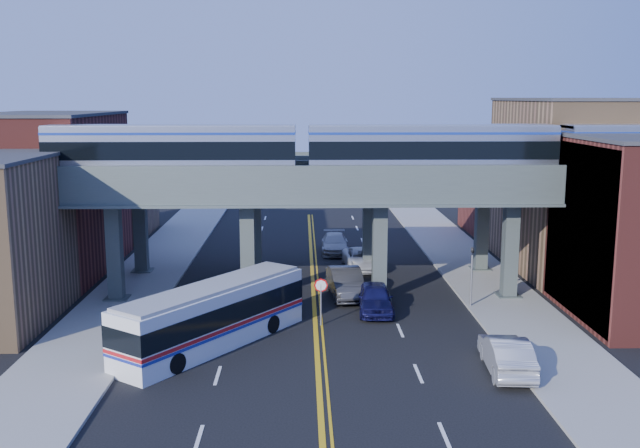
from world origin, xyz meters
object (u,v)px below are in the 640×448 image
Objects in this scene: traffic_signal at (472,270)px; car_lane_d at (335,243)px; car_lane_b at (346,283)px; car_lane_c at (362,259)px; transit_train at (431,150)px; stop_sign at (321,294)px; car_lane_a at (375,298)px; car_parked_curb at (506,354)px; transit_bus at (213,316)px.

car_lane_d is at bearing 115.43° from traffic_signal.
car_lane_c is at bearing 71.97° from car_lane_b.
traffic_signal is 17.09m from car_lane_d.
transit_train is 17.13× the size of stop_sign.
car_lane_d is (-1.59, 15.97, -0.09)m from car_lane_a.
car_parked_curb is (8.20, -6.85, -0.93)m from stop_sign.
stop_sign is 0.54× the size of car_lane_a.
stop_sign is 0.50× the size of car_lane_c.
car_lane_a is at bearing 36.99° from stop_sign.
car_lane_d is at bearing 97.18° from car_lane_a.
transit_bus is at bearing -122.65° from car_lane_c.
transit_train is at bearing 38.36° from car_lane_a.
car_lane_a is 0.93× the size of car_lane_c.
stop_sign is 0.52× the size of car_parked_curb.
car_lane_c is at bearing -72.33° from car_parked_curb.
car_lane_b is at bearing 73.07° from stop_sign.
car_lane_d is at bearing -71.50° from car_parked_curb.
car_lane_a is at bearing -143.12° from transit_train.
traffic_signal reaches higher than car_lane_d.
transit_bus reaches higher than car_parked_curb.
stop_sign is 6.25m from transit_bus.
stop_sign reaches higher than car_lane_c.
traffic_signal reaches higher than transit_bus.
car_parked_curb is at bearing -68.14° from car_lane_b.
transit_train reaches higher than car_lane_a.
car_parked_curb is at bearing -80.09° from car_lane_c.
car_parked_curb is (-0.70, -9.85, -1.47)m from traffic_signal.
transit_bus is 22.58m from car_lane_d.
stop_sign is at bearing -93.59° from car_lane_d.
stop_sign is at bearing -161.37° from traffic_signal.
transit_train is 10.99× the size of traffic_signal.
stop_sign is 0.24× the size of transit_bus.
car_parked_curb is (4.88, -19.78, 0.10)m from car_lane_c.
car_parked_curb is (13.64, -3.79, -0.69)m from transit_bus.
stop_sign is 10.73m from car_parked_curb.
stop_sign is at bearing -143.07° from transit_train.
car_parked_curb is (1.55, -11.85, -8.35)m from transit_train.
car_lane_a is 0.97× the size of car_parked_curb.
transit_train is at bearing -19.93° from transit_bus.
car_lane_b is 1.05× the size of car_lane_d.
transit_train is at bearing -12.82° from car_lane_b.
transit_bus is 2.10× the size of car_lane_d.
car_lane_b is 1.03× the size of car_lane_c.
car_parked_curb is (6.49, -12.48, -0.06)m from car_lane_b.
traffic_signal reaches higher than car_lane_a.
stop_sign is 18.47m from car_lane_d.
car_lane_c is 1.04× the size of car_parked_curb.
car_lane_b is at bearing -3.09° from transit_bus.
transit_bus reaches higher than stop_sign.
stop_sign is 0.49× the size of car_lane_b.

